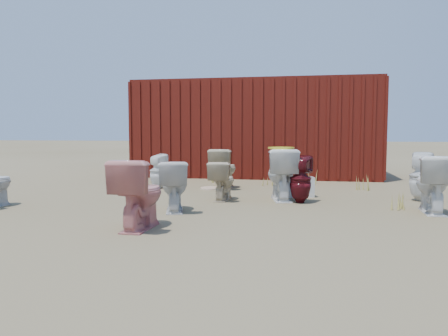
% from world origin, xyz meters
% --- Properties ---
extents(ground, '(100.00, 100.00, 0.00)m').
position_xyz_m(ground, '(0.00, 0.00, 0.00)').
color(ground, brown).
rests_on(ground, ground).
extents(shipping_container, '(6.00, 2.40, 2.40)m').
position_xyz_m(shipping_container, '(0.00, 5.20, 1.20)').
color(shipping_container, '#52130D').
rests_on(shipping_container, ground).
extents(toilet_front_pink, '(0.47, 0.80, 0.81)m').
position_xyz_m(toilet_front_pink, '(-0.61, -1.46, 0.41)').
color(toilet_front_pink, '#DB827E').
rests_on(toilet_front_pink, ground).
extents(toilet_front_c, '(0.58, 0.79, 0.72)m').
position_xyz_m(toilet_front_c, '(-0.55, -0.31, 0.36)').
color(toilet_front_c, silver).
rests_on(toilet_front_c, ground).
extents(toilet_front_maroon, '(0.41, 0.42, 0.75)m').
position_xyz_m(toilet_front_maroon, '(1.20, 0.77, 0.38)').
color(toilet_front_maroon, '#510D13').
rests_on(toilet_front_maroon, ground).
extents(toilet_front_e, '(0.48, 0.80, 0.80)m').
position_xyz_m(toilet_front_e, '(3.00, 0.24, 0.40)').
color(toilet_front_e, white).
rests_on(toilet_front_e, ground).
extents(toilet_back_a, '(0.42, 0.42, 0.69)m').
position_xyz_m(toilet_back_a, '(-1.63, 2.07, 0.34)').
color(toilet_back_a, white).
rests_on(toilet_back_a, ground).
extents(toilet_back_beige_left, '(0.52, 0.81, 0.79)m').
position_xyz_m(toilet_back_beige_left, '(-0.33, 2.30, 0.40)').
color(toilet_back_beige_left, '#C8B892').
rests_on(toilet_back_beige_left, ground).
extents(toilet_back_beige_right, '(0.40, 0.65, 0.64)m').
position_xyz_m(toilet_back_beige_right, '(-0.07, 0.81, 0.32)').
color(toilet_back_beige_right, beige).
rests_on(toilet_back_beige_right, ground).
extents(toilet_back_yellowlid, '(0.64, 0.91, 0.85)m').
position_xyz_m(toilet_back_yellowlid, '(0.88, 1.01, 0.42)').
color(toilet_back_yellowlid, white).
rests_on(toilet_back_yellowlid, ground).
extents(toilet_back_e, '(0.46, 0.47, 0.79)m').
position_xyz_m(toilet_back_e, '(3.12, 1.35, 0.40)').
color(toilet_back_e, white).
rests_on(toilet_back_e, ground).
extents(yellow_lid, '(0.43, 0.54, 0.02)m').
position_xyz_m(yellow_lid, '(0.88, 1.01, 0.86)').
color(yellow_lid, gold).
rests_on(yellow_lid, toilet_back_yellowlid).
extents(loose_tank, '(0.54, 0.33, 0.35)m').
position_xyz_m(loose_tank, '(1.16, 1.40, 0.17)').
color(loose_tank, white).
rests_on(loose_tank, ground).
extents(loose_lid_near, '(0.43, 0.53, 0.02)m').
position_xyz_m(loose_lid_near, '(-0.59, 2.19, 0.01)').
color(loose_lid_near, beige).
rests_on(loose_lid_near, ground).
extents(loose_lid_far, '(0.54, 0.58, 0.02)m').
position_xyz_m(loose_lid_far, '(-2.58, 2.68, 0.01)').
color(loose_lid_far, beige).
rests_on(loose_lid_far, ground).
extents(weed_clump_a, '(0.36, 0.36, 0.27)m').
position_xyz_m(weed_clump_a, '(-2.32, 2.64, 0.13)').
color(weed_clump_a, '#9B8F3E').
rests_on(weed_clump_a, ground).
extents(weed_clump_b, '(0.32, 0.32, 0.26)m').
position_xyz_m(weed_clump_b, '(0.54, 2.94, 0.13)').
color(weed_clump_b, '#9B8F3E').
rests_on(weed_clump_b, ground).
extents(weed_clump_c, '(0.36, 0.36, 0.34)m').
position_xyz_m(weed_clump_c, '(2.41, 2.51, 0.17)').
color(weed_clump_c, '#9B8F3E').
rests_on(weed_clump_c, ground).
extents(weed_clump_d, '(0.30, 0.30, 0.23)m').
position_xyz_m(weed_clump_d, '(-0.74, 3.28, 0.11)').
color(weed_clump_d, '#9B8F3E').
rests_on(weed_clump_d, ground).
extents(weed_clump_e, '(0.34, 0.34, 0.28)m').
position_xyz_m(weed_clump_e, '(1.36, 3.50, 0.14)').
color(weed_clump_e, '#9B8F3E').
rests_on(weed_clump_e, ground).
extents(weed_clump_f, '(0.28, 0.28, 0.22)m').
position_xyz_m(weed_clump_f, '(2.63, 0.48, 0.11)').
color(weed_clump_f, '#9B8F3E').
rests_on(weed_clump_f, ground).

